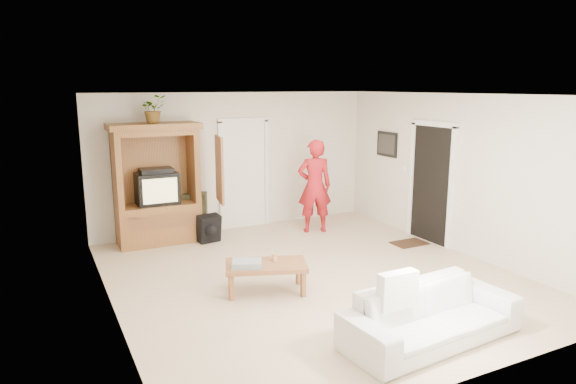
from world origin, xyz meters
name	(u,v)px	position (x,y,z in m)	size (l,w,h in m)	color
floor	(312,276)	(0.00, 0.00, 0.00)	(6.00, 6.00, 0.00)	tan
ceiling	(314,95)	(0.00, 0.00, 2.60)	(6.00, 6.00, 0.00)	white
wall_back	(236,161)	(0.00, 3.00, 1.30)	(5.50, 5.50, 0.00)	silver
wall_front	(478,248)	(0.00, -3.00, 1.30)	(5.50, 5.50, 0.00)	silver
wall_left	(108,210)	(-2.75, 0.00, 1.30)	(6.00, 6.00, 0.00)	silver
wall_right	(459,174)	(2.75, 0.00, 1.30)	(6.00, 6.00, 0.00)	silver
armoire	(158,192)	(-1.58, 2.66, 0.91)	(1.82, 1.14, 2.10)	brown
door_back	(244,175)	(0.15, 2.97, 1.02)	(0.85, 0.05, 2.04)	white
doorway_right	(431,185)	(2.73, 0.60, 1.02)	(0.05, 0.90, 2.04)	black
framed_picture	(387,144)	(2.73, 1.90, 1.60)	(0.03, 0.60, 0.48)	black
doormat	(409,243)	(2.30, 0.60, 0.01)	(0.60, 0.40, 0.02)	#382316
plant	(153,109)	(-1.60, 2.63, 2.34)	(0.42, 0.37, 0.47)	#4C7238
man	(315,186)	(1.19, 2.04, 0.88)	(0.64, 0.42, 1.75)	#A8161D
sofa	(432,315)	(0.21, -2.25, 0.30)	(2.05, 0.80, 0.60)	silver
coffee_table	(266,267)	(-0.83, -0.22, 0.35)	(1.21, 0.92, 0.40)	brown
towel	(247,264)	(-1.10, -0.22, 0.44)	(0.38, 0.28, 0.08)	#C54541
candle	(274,257)	(-0.68, -0.17, 0.45)	(0.08, 0.08, 0.10)	tan
backpack_black	(209,229)	(-0.81, 2.27, 0.24)	(0.39, 0.23, 0.48)	black
backpack_olive	(196,214)	(-0.88, 2.85, 0.39)	(0.42, 0.31, 0.79)	#47442B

